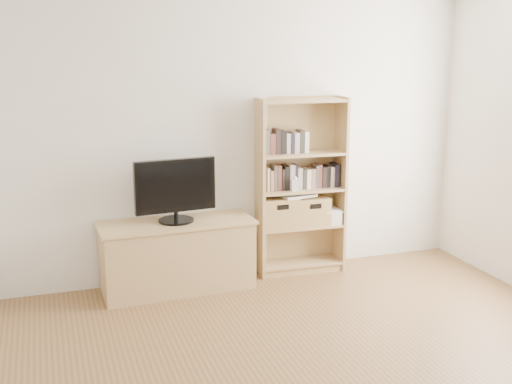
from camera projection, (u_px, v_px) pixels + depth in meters
name	position (u px, v px, depth m)	size (l,w,h in m)	color
back_wall	(234.00, 136.00, 5.78)	(4.50, 0.02, 2.60)	silver
tv_stand	(177.00, 257.00, 5.60)	(1.30, 0.49, 0.59)	tan
bookshelf	(301.00, 186.00, 5.94)	(0.82, 0.29, 1.64)	tan
television	(175.00, 190.00, 5.47)	(0.70, 0.05, 0.55)	black
books_row_mid	(300.00, 176.00, 5.94)	(0.86, 0.17, 0.23)	#322E29
books_row_upper	(282.00, 142.00, 5.81)	(0.39, 0.15, 0.21)	#322E29
baby_monitor	(295.00, 185.00, 5.82)	(0.06, 0.04, 0.11)	white
basket_left	(278.00, 212.00, 5.93)	(0.34, 0.28, 0.28)	olive
basket_right	(311.00, 210.00, 6.02)	(0.32, 0.26, 0.26)	olive
laptop	(297.00, 195.00, 5.93)	(0.32, 0.22, 0.03)	silver
magazine_stack	(328.00, 216.00, 6.09)	(0.18, 0.26, 0.12)	silver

